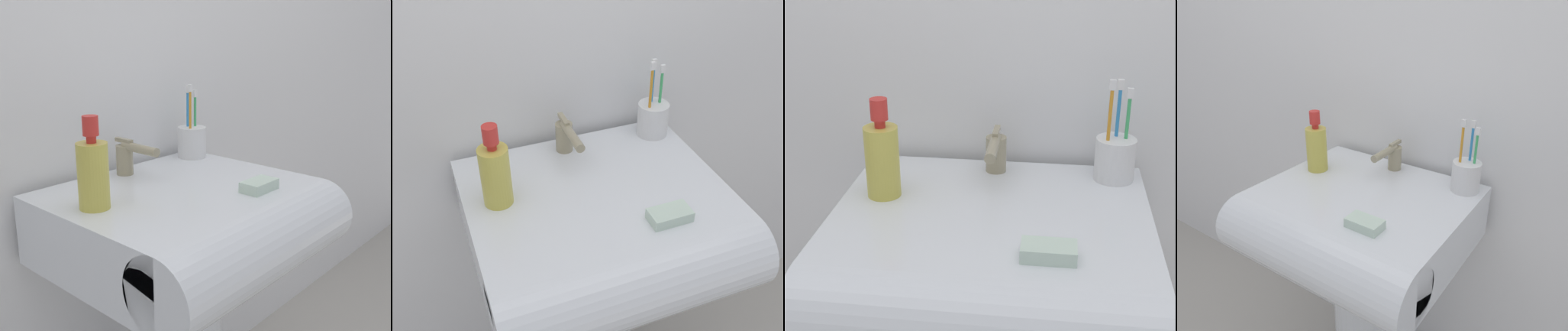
{
  "view_description": "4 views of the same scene",
  "coord_description": "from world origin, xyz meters",
  "views": [
    {
      "loc": [
        -0.77,
        -0.75,
        1.18
      ],
      "look_at": [
        0.04,
        -0.02,
        0.88
      ],
      "focal_mm": 45.0,
      "sensor_mm": 36.0,
      "label": 1
    },
    {
      "loc": [
        -0.33,
        -0.8,
        1.51
      ],
      "look_at": [
        -0.03,
        -0.03,
        0.92
      ],
      "focal_mm": 45.0,
      "sensor_mm": 36.0,
      "label": 2
    },
    {
      "loc": [
        0.1,
        -0.97,
        1.33
      ],
      "look_at": [
        -0.02,
        -0.02,
        0.92
      ],
      "focal_mm": 55.0,
      "sensor_mm": 36.0,
      "label": 3
    },
    {
      "loc": [
        0.56,
        -0.78,
        1.34
      ],
      "look_at": [
        0.04,
        -0.02,
        0.93
      ],
      "focal_mm": 35.0,
      "sensor_mm": 36.0,
      "label": 4
    }
  ],
  "objects": [
    {
      "name": "bar_soap",
      "position": [
        0.11,
        -0.16,
        0.84
      ],
      "size": [
        0.09,
        0.05,
        0.02
      ],
      "primitive_type": "cube",
      "color": "silver",
      "rests_on": "sink_basin"
    },
    {
      "name": "sink_basin",
      "position": [
        0.0,
        -0.06,
        0.75
      ],
      "size": [
        0.57,
        0.53,
        0.16
      ],
      "color": "white",
      "rests_on": "sink_pedestal"
    },
    {
      "name": "faucet",
      "position": [
        -0.01,
        0.15,
        0.88
      ],
      "size": [
        0.04,
        0.15,
        0.09
      ],
      "color": "tan",
      "rests_on": "sink_basin"
    },
    {
      "name": "toothbrush_cup",
      "position": [
        0.23,
        0.16,
        0.88
      ],
      "size": [
        0.08,
        0.08,
        0.21
      ],
      "color": "white",
      "rests_on": "sink_basin"
    },
    {
      "name": "soap_bottle",
      "position": [
        -0.21,
        0.03,
        0.91
      ],
      "size": [
        0.06,
        0.06,
        0.19
      ],
      "color": "gold",
      "rests_on": "sink_basin"
    }
  ]
}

